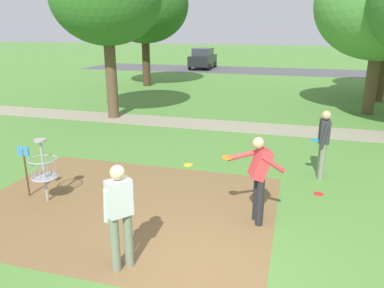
{
  "coord_description": "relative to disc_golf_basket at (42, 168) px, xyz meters",
  "views": [
    {
      "loc": [
        1.15,
        -4.62,
        3.57
      ],
      "look_at": [
        -1.06,
        3.2,
        1.0
      ],
      "focal_mm": 34.36,
      "sensor_mm": 36.0,
      "label": 1
    }
  ],
  "objects": [
    {
      "name": "ground_plane",
      "position": [
        3.88,
        -1.48,
        -0.75
      ],
      "size": [
        160.0,
        160.0,
        0.0
      ],
      "primitive_type": "plane",
      "color": "#518438"
    },
    {
      "name": "dirt_tee_pad",
      "position": [
        1.77,
        0.22,
        -0.75
      ],
      "size": [
        6.2,
        4.69,
        0.01
      ],
      "primitive_type": "cube",
      "color": "brown",
      "rests_on": "ground"
    },
    {
      "name": "disc_golf_basket",
      "position": [
        0.0,
        0.0,
        0.0
      ],
      "size": [
        0.98,
        0.58,
        1.39
      ],
      "color": "#9E9EA3",
      "rests_on": "ground"
    },
    {
      "name": "player_foreground_watching",
      "position": [
        4.51,
        0.3,
        0.23
      ],
      "size": [
        1.17,
        0.48,
        1.71
      ],
      "color": "#232328",
      "rests_on": "ground"
    },
    {
      "name": "player_throwing",
      "position": [
        2.67,
        -1.69,
        0.21
      ],
      "size": [
        0.45,
        0.46,
        1.71
      ],
      "color": "slate",
      "rests_on": "ground"
    },
    {
      "name": "player_waiting_left",
      "position": [
        5.79,
        2.94,
        0.21
      ],
      "size": [
        0.41,
        0.48,
        1.71
      ],
      "color": "slate",
      "rests_on": "ground"
    },
    {
      "name": "frisbee_by_tee",
      "position": [
        2.38,
        2.88,
        -0.74
      ],
      "size": [
        0.25,
        0.25,
        0.02
      ],
      "primitive_type": "cylinder",
      "color": "gold",
      "rests_on": "ground"
    },
    {
      "name": "frisbee_far_left",
      "position": [
        5.73,
        1.93,
        -0.74
      ],
      "size": [
        0.21,
        0.21,
        0.02
      ],
      "primitive_type": "cylinder",
      "color": "red",
      "rests_on": "ground"
    },
    {
      "name": "tree_near_left",
      "position": [
        8.12,
        11.03,
        3.76
      ],
      "size": [
        5.32,
        5.32,
        6.78
      ],
      "color": "brown",
      "rests_on": "ground"
    },
    {
      "name": "tree_far_left",
      "position": [
        -4.26,
        16.06,
        4.17
      ],
      "size": [
        5.42,
        5.42,
        7.25
      ],
      "color": "#422D1E",
      "rests_on": "ground"
    },
    {
      "name": "parking_lot_strip",
      "position": [
        3.88,
        26.86,
        -0.75
      ],
      "size": [
        36.0,
        6.0,
        0.01
      ],
      "primitive_type": "cube",
      "color": "#4C4C51",
      "rests_on": "ground"
    },
    {
      "name": "parked_car_leftmost",
      "position": [
        -3.35,
        27.24,
        0.17
      ],
      "size": [
        2.05,
        4.24,
        1.84
      ],
      "color": "black",
      "rests_on": "ground"
    },
    {
      "name": "gravel_path",
      "position": [
        3.88,
        7.36,
        -0.75
      ],
      "size": [
        40.0,
        1.64,
        0.0
      ],
      "primitive_type": "cube",
      "color": "gray",
      "rests_on": "ground"
    }
  ]
}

